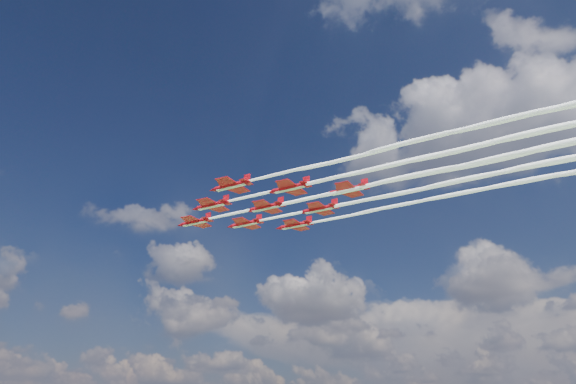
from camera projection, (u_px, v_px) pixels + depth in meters
name	position (u px, v px, depth m)	size (l,w,h in m)	color
jet_lead	(428.00, 173.00, 119.45)	(131.43, 13.76, 2.73)	#BA0A16
jet_row2_port	(472.00, 147.00, 108.56)	(131.43, 13.76, 2.73)	#BA0A16
jet_row2_starb	(487.00, 175.00, 120.56)	(131.43, 13.76, 2.73)	#BA0A16
jet_row3_port	(526.00, 115.00, 97.67)	(131.43, 13.76, 2.73)	#BA0A16
jet_row3_centre	(537.00, 150.00, 109.67)	(131.43, 13.76, 2.73)	#BA0A16
jet_row3_starb	(546.00, 178.00, 121.66)	(131.43, 13.76, 2.73)	#BA0A16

